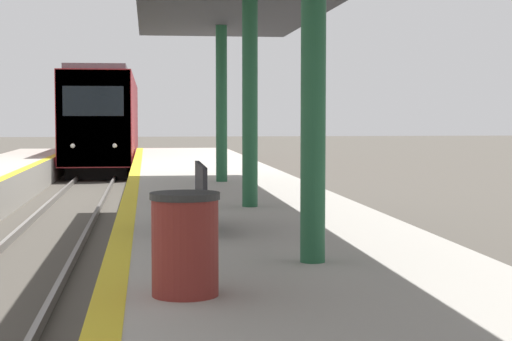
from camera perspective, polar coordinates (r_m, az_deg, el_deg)
train at (r=43.88m, az=-9.89°, el=3.34°), size 2.83×22.60×4.52m
trash_bin at (r=7.60m, az=-4.75°, el=-4.89°), size 0.62×0.62×0.92m
bench at (r=11.86m, az=-4.29°, el=-1.64°), size 0.44×1.79×0.92m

